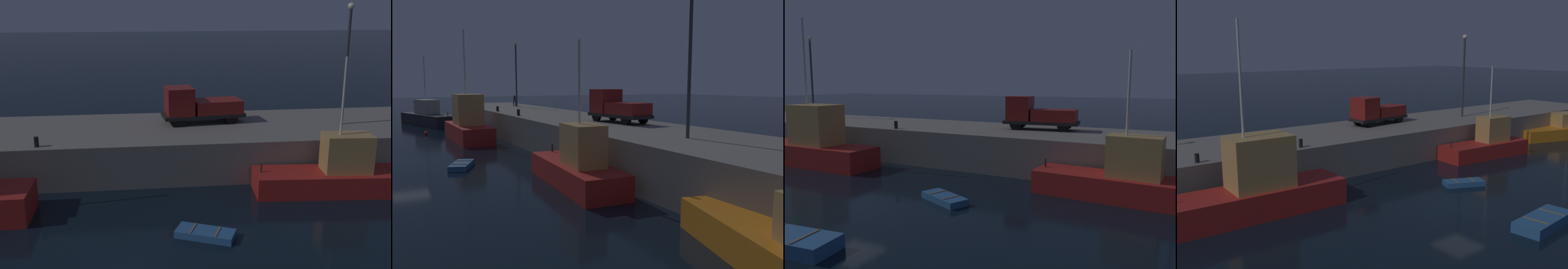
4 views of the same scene
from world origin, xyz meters
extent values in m
plane|color=black|center=(0.00, 0.00, 0.00)|extent=(320.00, 320.00, 0.00)
cube|color=gray|center=(0.00, 13.79, 1.36)|extent=(67.85, 8.66, 2.71)
cube|color=red|center=(11.76, 7.74, 0.66)|extent=(8.89, 3.24, 1.32)
cube|color=tan|center=(12.79, 7.66, 2.45)|extent=(2.86, 1.87, 2.26)
cylinder|color=silver|center=(12.32, 7.70, 5.82)|extent=(0.14, 0.14, 4.48)
cylinder|color=#262626|center=(7.76, 8.02, 1.57)|extent=(0.10, 0.10, 0.50)
cube|color=red|center=(-10.23, 6.39, 0.81)|extent=(10.39, 3.08, 1.62)
cube|color=tan|center=(-10.05, 6.39, 3.16)|extent=(3.57, 2.50, 3.07)
cylinder|color=silver|center=(-10.93, 6.39, 7.95)|extent=(0.14, 0.14, 6.51)
cube|color=orange|center=(25.06, 8.71, 0.61)|extent=(10.45, 5.90, 1.21)
cylinder|color=#262626|center=(20.67, 9.94, 1.46)|extent=(0.10, 0.10, 0.50)
cube|color=#2D6099|center=(1.51, -4.78, 0.29)|extent=(4.31, 2.10, 0.57)
cube|color=olive|center=(2.42, -4.67, 0.59)|extent=(0.25, 1.46, 0.04)
cube|color=olive|center=(0.60, -4.89, 0.59)|extent=(0.25, 1.46, 0.04)
cube|color=#2D6099|center=(3.75, 2.98, 0.18)|extent=(3.07, 2.22, 0.36)
cube|color=olive|center=(4.32, 2.73, 0.38)|extent=(0.50, 1.00, 0.04)
cube|color=olive|center=(3.18, 3.23, 0.38)|extent=(0.50, 1.00, 0.04)
cylinder|color=#38383D|center=(14.80, 13.21, 6.62)|extent=(0.20, 0.20, 7.82)
sphere|color=#F9EFCC|center=(14.80, 13.21, 10.71)|extent=(0.44, 0.44, 0.44)
cylinder|color=black|center=(3.49, 13.75, 3.16)|extent=(0.93, 0.38, 0.90)
cylinder|color=black|center=(3.29, 15.41, 3.16)|extent=(0.93, 0.38, 0.90)
cylinder|color=black|center=(7.13, 14.17, 3.16)|extent=(0.93, 0.38, 0.90)
cylinder|color=black|center=(6.94, 15.84, 3.16)|extent=(0.93, 0.38, 0.90)
cube|color=black|center=(5.21, 14.79, 3.29)|extent=(5.93, 2.64, 0.25)
cube|color=maroon|center=(3.50, 14.60, 4.36)|extent=(2.05, 2.19, 1.89)
cube|color=maroon|center=(6.24, 14.91, 3.86)|extent=(3.53, 2.37, 0.90)
cylinder|color=black|center=(-12.51, 10.14, 2.99)|extent=(0.28, 0.28, 0.57)
cylinder|color=black|center=(-5.37, 10.16, 3.01)|extent=(0.28, 0.28, 0.61)
camera|label=1|loc=(0.80, -17.80, 11.10)|focal=43.90mm
camera|label=2|loc=(31.99, -2.31, 5.69)|focal=37.36mm
camera|label=3|loc=(14.67, -14.01, 6.35)|focal=35.39mm
camera|label=4|loc=(-20.09, -17.83, 9.64)|focal=41.48mm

